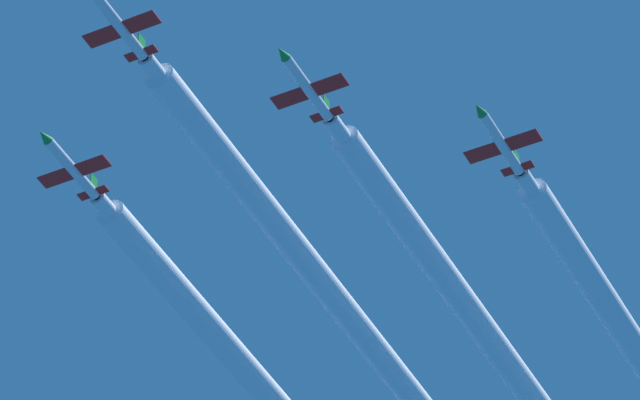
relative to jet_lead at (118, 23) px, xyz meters
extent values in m
cylinder|color=silver|center=(0.00, -0.28, -0.03)|extent=(0.99, 8.57, 0.99)
ellipsoid|color=#332D14|center=(0.00, 1.60, 0.40)|extent=(0.55, 1.98, 0.45)
cube|color=red|center=(0.00, -0.71, -0.10)|extent=(7.21, 1.71, 0.11)
cube|color=red|center=(0.00, -4.17, -0.03)|extent=(3.07, 0.99, 0.11)
cube|color=#198C33|center=(0.00, -4.10, 1.24)|extent=(0.09, 1.17, 1.53)
cylinder|color=black|center=(0.00, -4.79, -0.03)|extent=(0.74, 0.54, 0.74)
cylinder|color=silver|center=(-11.92, -13.60, -1.32)|extent=(0.99, 8.57, 0.99)
cone|color=#198C33|center=(-11.92, -8.60, -1.32)|extent=(0.94, 1.44, 0.94)
ellipsoid|color=#332D14|center=(-11.92, -11.72, -0.89)|extent=(0.55, 1.98, 0.45)
cube|color=red|center=(-11.92, -14.03, -1.39)|extent=(7.21, 1.71, 0.11)
cube|color=red|center=(-11.92, -17.49, -1.32)|extent=(3.07, 0.99, 0.11)
cube|color=#198C33|center=(-11.92, -17.41, -0.05)|extent=(0.09, 1.17, 1.53)
cylinder|color=black|center=(-11.92, -18.11, -1.32)|extent=(0.74, 0.54, 0.74)
cylinder|color=silver|center=(12.68, -13.41, -1.35)|extent=(0.99, 8.57, 0.99)
cone|color=#198C33|center=(12.68, -8.41, -1.35)|extent=(0.94, 1.44, 0.94)
ellipsoid|color=#332D14|center=(12.68, -11.53, -0.93)|extent=(0.55, 1.98, 0.45)
cube|color=red|center=(12.68, -13.84, -1.42)|extent=(7.21, 1.71, 0.11)
cube|color=red|center=(12.68, -17.30, -1.35)|extent=(3.07, 0.99, 0.11)
cube|color=#198C33|center=(12.68, -17.23, -0.09)|extent=(0.09, 1.17, 1.53)
cylinder|color=black|center=(12.68, -17.92, -1.35)|extent=(0.74, 0.54, 0.74)
cylinder|color=silver|center=(-25.42, -26.04, -3.38)|extent=(0.99, 8.57, 0.99)
cone|color=#198C33|center=(-25.42, -21.04, -3.38)|extent=(0.94, 1.44, 0.94)
ellipsoid|color=#332D14|center=(-25.42, -24.16, -2.96)|extent=(0.55, 1.98, 0.45)
cube|color=red|center=(-25.42, -26.47, -3.46)|extent=(7.21, 1.71, 0.11)
cube|color=red|center=(-25.42, -29.93, -3.38)|extent=(3.07, 0.99, 0.11)
cube|color=#198C33|center=(-25.42, -29.86, -2.12)|extent=(0.09, 1.17, 1.53)
cylinder|color=black|center=(-25.42, -30.55, -3.38)|extent=(0.74, 0.54, 0.74)
cylinder|color=white|center=(0.00, -32.68, -0.03)|extent=(1.54, 55.63, 1.54)
cylinder|color=white|center=(0.00, -39.36, -0.03)|extent=(2.93, 63.98, 2.93)
cylinder|color=white|center=(-11.92, -49.64, -1.32)|extent=(1.54, 62.92, 1.54)
cylinder|color=white|center=(-11.92, -57.19, -1.32)|extent=(2.93, 72.35, 2.93)
cylinder|color=white|center=(12.68, -44.72, -1.35)|extent=(1.54, 53.44, 1.54)
cylinder|color=white|center=(12.68, -51.13, -1.35)|extent=(2.93, 61.46, 2.93)
cylinder|color=white|center=(-25.42, -61.44, -3.38)|extent=(1.54, 61.63, 1.54)
camera|label=1|loc=(-81.23, 122.65, -148.10)|focal=132.12mm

